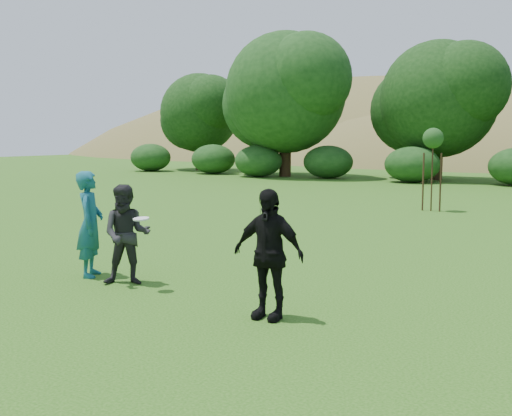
{
  "coord_description": "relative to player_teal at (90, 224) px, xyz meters",
  "views": [
    {
      "loc": [
        7.05,
        -8.16,
        2.61
      ],
      "look_at": [
        0.0,
        3.0,
        1.1
      ],
      "focal_mm": 45.0,
      "sensor_mm": 36.0,
      "label": 1
    }
  ],
  "objects": [
    {
      "name": "frisbee",
      "position": [
        1.56,
        -0.33,
        0.24
      ],
      "size": [
        0.27,
        0.27,
        0.05
      ],
      "color": "white",
      "rests_on": "ground"
    },
    {
      "name": "player_grey",
      "position": [
        1.02,
        -0.12,
        -0.1
      ],
      "size": [
        1.08,
        1.03,
        1.76
      ],
      "primitive_type": "imported",
      "rotation": [
        0.0,
        0.0,
        0.6
      ],
      "color": "#242325",
      "rests_on": "ground"
    },
    {
      "name": "sapling",
      "position": [
        2.21,
        13.51,
        1.44
      ],
      "size": [
        0.7,
        0.7,
        2.85
      ],
      "color": "#392416",
      "rests_on": "ground"
    },
    {
      "name": "player_black",
      "position": [
        4.2,
        -0.6,
        -0.04
      ],
      "size": [
        1.11,
        0.51,
        1.87
      ],
      "primitive_type": "imported",
      "rotation": [
        0.0,
        0.0,
        0.05
      ],
      "color": "black",
      "rests_on": "ground"
    },
    {
      "name": "ground",
      "position": [
        1.77,
        -0.09,
        -0.98
      ],
      "size": [
        120.0,
        120.0,
        0.0
      ],
      "primitive_type": "plane",
      "color": "#19470C",
      "rests_on": "ground"
    },
    {
      "name": "player_teal",
      "position": [
        0.0,
        0.0,
        0.0
      ],
      "size": [
        0.78,
        0.85,
        1.95
      ],
      "primitive_type": "imported",
      "rotation": [
        0.0,
        0.0,
        2.15
      ],
      "color": "#175768",
      "rests_on": "ground"
    }
  ]
}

